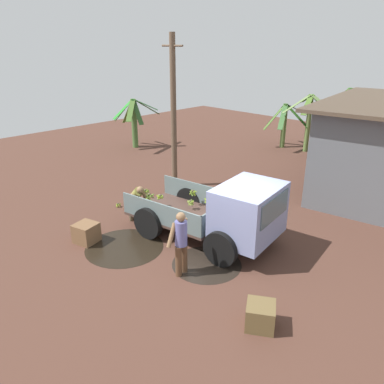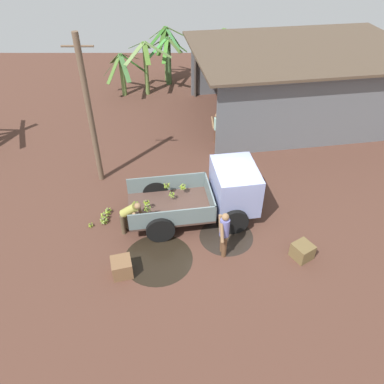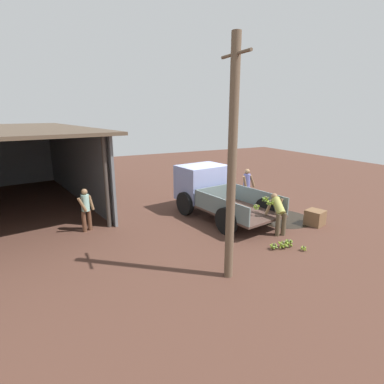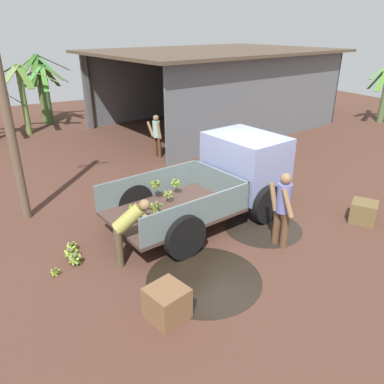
{
  "view_description": "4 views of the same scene",
  "coord_description": "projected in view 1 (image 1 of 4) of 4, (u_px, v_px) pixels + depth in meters",
  "views": [
    {
      "loc": [
        5.67,
        -7.1,
        5.37
      ],
      "look_at": [
        -0.97,
        -0.46,
        1.6
      ],
      "focal_mm": 35.0,
      "sensor_mm": 36.0,
      "label": 1
    },
    {
      "loc": [
        -1.1,
        -9.92,
        9.0
      ],
      "look_at": [
        -1.1,
        0.08,
        1.1
      ],
      "focal_mm": 35.0,
      "sensor_mm": 36.0,
      "label": 2
    },
    {
      "loc": [
        -10.47,
        6.3,
        4.06
      ],
      "look_at": [
        -0.1,
        1.02,
        0.95
      ],
      "focal_mm": 28.0,
      "sensor_mm": 36.0,
      "label": 3
    },
    {
      "loc": [
        -5.17,
        -6.92,
        4.39
      ],
      "look_at": [
        -1.68,
        -0.59,
        1.17
      ],
      "focal_mm": 35.0,
      "sensor_mm": 36.0,
      "label": 4
    }
  ],
  "objects": [
    {
      "name": "ground",
      "position": [
        228.0,
        250.0,
        10.38
      ],
      "size": [
        36.0,
        36.0,
        0.0
      ],
      "primitive_type": "plane",
      "color": "#4F3126"
    },
    {
      "name": "mud_patch_0",
      "position": [
        125.0,
        247.0,
        10.53
      ],
      "size": [
        2.2,
        2.2,
        0.01
      ],
      "primitive_type": "cylinder",
      "color": "black",
      "rests_on": "ground"
    },
    {
      "name": "mud_patch_1",
      "position": [
        207.0,
        264.0,
        9.73
      ],
      "size": [
        1.82,
        1.82,
        0.01
      ],
      "primitive_type": "cylinder",
      "color": "black",
      "rests_on": "ground"
    },
    {
      "name": "cargo_truck",
      "position": [
        232.0,
        213.0,
        10.23
      ],
      "size": [
        4.66,
        2.76,
        1.91
      ],
      "rotation": [
        0.0,
        0.0,
        0.16
      ],
      "color": "#4C352E",
      "rests_on": "ground"
    },
    {
      "name": "utility_pole",
      "position": [
        174.0,
        113.0,
        13.99
      ],
      "size": [
        1.05,
        0.22,
        5.71
      ],
      "color": "brown",
      "rests_on": "ground"
    },
    {
      "name": "banana_palm_0",
      "position": [
        134.0,
        121.0,
        20.04
      ],
      "size": [
        2.24,
        2.86,
        2.61
      ],
      "color": "#496F35",
      "rests_on": "ground"
    },
    {
      "name": "banana_palm_1",
      "position": [
        284.0,
        123.0,
        20.09
      ],
      "size": [
        2.43,
        2.67,
        2.36
      ],
      "color": "olive",
      "rests_on": "ground"
    },
    {
      "name": "banana_palm_2",
      "position": [
        347.0,
        116.0,
        19.84
      ],
      "size": [
        2.61,
        2.45,
        3.18
      ],
      "color": "#516532",
      "rests_on": "ground"
    },
    {
      "name": "banana_palm_5",
      "position": [
        343.0,
        122.0,
        19.49
      ],
      "size": [
        2.25,
        2.68,
        2.76
      ],
      "color": "#3E6133",
      "rests_on": "ground"
    },
    {
      "name": "banana_palm_6",
      "position": [
        308.0,
        120.0,
        19.17
      ],
      "size": [
        2.58,
        2.19,
        2.95
      ],
      "color": "olive",
      "rests_on": "ground"
    },
    {
      "name": "person_foreground_visitor",
      "position": [
        181.0,
        240.0,
        9.01
      ],
      "size": [
        0.36,
        0.73,
        1.67
      ],
      "rotation": [
        0.0,
        0.0,
        3.3
      ],
      "color": "brown",
      "rests_on": "ground"
    },
    {
      "name": "person_worker_loading",
      "position": [
        136.0,
        200.0,
        11.7
      ],
      "size": [
        0.78,
        0.67,
        1.34
      ],
      "rotation": [
        0.0,
        0.0,
        -0.24
      ],
      "color": "brown",
      "rests_on": "ground"
    },
    {
      "name": "person_bystander_near_shed",
      "position": [
        321.0,
        178.0,
        13.4
      ],
      "size": [
        0.48,
        0.6,
        1.54
      ],
      "rotation": [
        0.0,
        0.0,
        3.54
      ],
      "color": "brown",
      "rests_on": "ground"
    },
    {
      "name": "banana_bunch_on_ground_0",
      "position": [
        135.0,
        203.0,
        13.05
      ],
      "size": [
        0.33,
        0.32,
        0.24
      ],
      "color": "brown",
      "rests_on": "ground"
    },
    {
      "name": "banana_bunch_on_ground_1",
      "position": [
        130.0,
        206.0,
        12.89
      ],
      "size": [
        0.3,
        0.3,
        0.24
      ],
      "color": "brown",
      "rests_on": "ground"
    },
    {
      "name": "banana_bunch_on_ground_2",
      "position": [
        144.0,
        202.0,
        13.22
      ],
      "size": [
        0.25,
        0.24,
        0.2
      ],
      "color": "#494230",
      "rests_on": "ground"
    },
    {
      "name": "banana_bunch_on_ground_3",
      "position": [
        118.0,
        205.0,
        13.07
      ],
      "size": [
        0.18,
        0.19,
        0.16
      ],
      "color": "#4C4531",
      "rests_on": "ground"
    },
    {
      "name": "wooden_crate_0",
      "position": [
        86.0,
        233.0,
        10.73
      ],
      "size": [
        0.73,
        0.73,
        0.56
      ],
      "primitive_type": "cube",
      "rotation": [
        0.0,
        0.0,
        0.26
      ],
      "color": "brown",
      "rests_on": "ground"
    },
    {
      "name": "wooden_crate_1",
      "position": [
        260.0,
        316.0,
        7.51
      ],
      "size": [
        0.79,
        0.79,
        0.52
      ],
      "primitive_type": "cube",
      "rotation": [
        0.0,
        0.0,
        0.57
      ],
      "color": "brown",
      "rests_on": "ground"
    }
  ]
}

